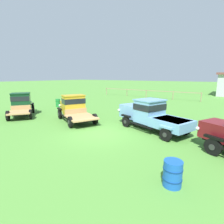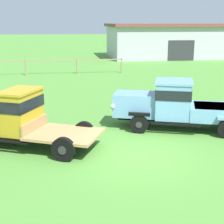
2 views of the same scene
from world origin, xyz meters
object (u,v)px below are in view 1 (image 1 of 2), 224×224
vintage_truck_foreground_near (22,104)px  oil_drum_beside_row (58,103)px  vintage_truck_midrow_center (150,114)px  oil_drum_near_fence (173,173)px  vintage_truck_second_in_line (73,107)px

vintage_truck_foreground_near → oil_drum_beside_row: bearing=102.3°
vintage_truck_foreground_near → vintage_truck_midrow_center: (11.76, 2.75, -0.03)m
vintage_truck_foreground_near → oil_drum_near_fence: bearing=-10.8°
vintage_truck_second_in_line → vintage_truck_foreground_near: bearing=-163.1°
oil_drum_beside_row → oil_drum_near_fence: oil_drum_beside_row is taller
vintage_truck_second_in_line → oil_drum_beside_row: size_ratio=5.56×
vintage_truck_second_in_line → oil_drum_near_fence: bearing=-24.9°
vintage_truck_foreground_near → oil_drum_near_fence: vintage_truck_foreground_near is taller
vintage_truck_foreground_near → oil_drum_beside_row: (-1.08, 4.96, -0.64)m
vintage_truck_foreground_near → oil_drum_beside_row: 5.12m
oil_drum_near_fence → vintage_truck_second_in_line: bearing=155.1°
vintage_truck_foreground_near → vintage_truck_second_in_line: bearing=16.9°
vintage_truck_second_in_line → oil_drum_near_fence: size_ratio=5.76×
vintage_truck_midrow_center → oil_drum_near_fence: vintage_truck_midrow_center is taller
oil_drum_beside_row → oil_drum_near_fence: bearing=-26.0°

